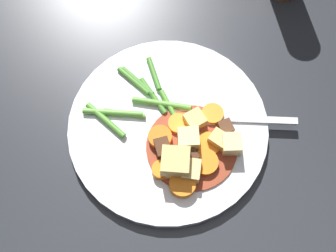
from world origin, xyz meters
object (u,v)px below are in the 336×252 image
(dinner_plate, at_px, (168,128))
(meat_chunk_0, at_px, (163,148))
(potato_chunk_0, at_px, (191,171))
(potato_chunk_5, at_px, (220,141))
(carrot_slice_6, at_px, (158,137))
(meat_chunk_2, at_px, (225,128))
(potato_chunk_1, at_px, (195,120))
(fork, at_px, (230,119))
(carrot_slice_5, at_px, (179,124))
(potato_chunk_4, at_px, (231,144))
(potato_chunk_3, at_px, (188,140))
(carrot_slice_3, at_px, (183,184))
(carrot_slice_0, at_px, (205,163))
(carrot_slice_1, at_px, (213,114))
(carrot_slice_4, at_px, (161,170))
(potato_chunk_2, at_px, (175,163))
(meat_chunk_1, at_px, (188,157))
(carrot_slice_2, at_px, (207,146))

(dinner_plate, xyz_separation_m, meat_chunk_0, (0.01, -0.04, 0.02))
(potato_chunk_0, height_order, potato_chunk_5, same)
(dinner_plate, height_order, meat_chunk_0, meat_chunk_0)
(carrot_slice_6, height_order, meat_chunk_2, meat_chunk_2)
(potato_chunk_1, relative_size, fork, 0.15)
(carrot_slice_5, distance_m, potato_chunk_4, 0.08)
(potato_chunk_3, bearing_deg, dinner_plate, 164.51)
(carrot_slice_3, bearing_deg, carrot_slice_0, 72.87)
(potato_chunk_3, height_order, potato_chunk_5, potato_chunk_3)
(carrot_slice_5, relative_size, potato_chunk_1, 1.18)
(meat_chunk_2, bearing_deg, carrot_slice_1, 153.70)
(carrot_slice_6, xyz_separation_m, potato_chunk_4, (0.09, 0.03, 0.01))
(carrot_slice_4, bearing_deg, carrot_slice_1, 77.51)
(potato_chunk_0, bearing_deg, carrot_slice_5, 131.27)
(carrot_slice_5, bearing_deg, carrot_slice_6, -116.41)
(carrot_slice_5, bearing_deg, dinner_plate, -146.39)
(potato_chunk_1, bearing_deg, carrot_slice_0, -49.70)
(fork, bearing_deg, carrot_slice_4, -112.98)
(potato_chunk_5, bearing_deg, carrot_slice_3, -102.04)
(dinner_plate, xyz_separation_m, meat_chunk_2, (0.07, 0.03, 0.02))
(potato_chunk_4, bearing_deg, meat_chunk_0, -148.69)
(dinner_plate, bearing_deg, carrot_slice_4, -69.39)
(dinner_plate, height_order, potato_chunk_2, potato_chunk_2)
(carrot_slice_6, xyz_separation_m, meat_chunk_2, (0.08, 0.05, 0.00))
(carrot_slice_0, bearing_deg, carrot_slice_1, 108.40)
(meat_chunk_1, bearing_deg, carrot_slice_3, -73.28)
(carrot_slice_4, relative_size, potato_chunk_2, 0.68)
(meat_chunk_0, bearing_deg, carrot_slice_0, 9.97)
(potato_chunk_3, bearing_deg, carrot_slice_4, -103.78)
(carrot_slice_0, relative_size, potato_chunk_4, 1.35)
(dinner_plate, relative_size, potato_chunk_4, 10.61)
(dinner_plate, relative_size, fork, 1.69)
(carrot_slice_6, xyz_separation_m, potato_chunk_0, (0.06, -0.02, 0.00))
(carrot_slice_0, xyz_separation_m, potato_chunk_0, (-0.01, -0.02, 0.01))
(carrot_slice_3, xyz_separation_m, potato_chunk_1, (-0.03, 0.09, 0.00))
(carrot_slice_6, bearing_deg, meat_chunk_1, -9.40)
(carrot_slice_2, bearing_deg, fork, 79.59)
(carrot_slice_1, height_order, potato_chunk_1, potato_chunk_1)
(carrot_slice_2, relative_size, carrot_slice_4, 1.37)
(dinner_plate, distance_m, meat_chunk_1, 0.06)
(carrot_slice_6, relative_size, meat_chunk_0, 1.28)
(carrot_slice_6, distance_m, fork, 0.10)
(dinner_plate, height_order, meat_chunk_2, meat_chunk_2)
(carrot_slice_4, bearing_deg, carrot_slice_2, 57.60)
(carrot_slice_4, bearing_deg, potato_chunk_2, 46.72)
(potato_chunk_1, xyz_separation_m, potato_chunk_3, (0.01, -0.03, 0.00))
(carrot_slice_4, bearing_deg, potato_chunk_3, 76.22)
(carrot_slice_0, bearing_deg, carrot_slice_3, -107.13)
(potato_chunk_3, xyz_separation_m, fork, (0.03, 0.06, -0.01))
(carrot_slice_1, distance_m, carrot_slice_4, 0.11)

